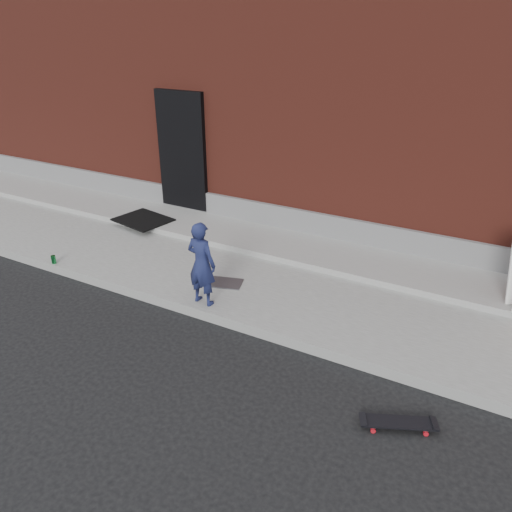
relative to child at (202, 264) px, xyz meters
The scene contains 9 objects.
ground 0.83m from the child, 33.11° to the right, with size 80.00×80.00×0.00m, color black.
sidewalk 1.49m from the child, 76.73° to the left, with size 20.00×3.00×0.15m, color gray.
apron 2.29m from the child, 82.06° to the left, with size 20.00×1.20×0.10m, color gray.
building 7.02m from the child, 87.42° to the left, with size 20.00×8.10×5.00m.
child is the anchor object (origin of this frame).
skateboard 3.15m from the child, 16.87° to the right, with size 0.75×0.48×0.08m.
soda_can 2.85m from the child, behind, with size 0.07×0.07×0.13m, color #1A8339.
doormat 3.19m from the child, 145.24° to the left, with size 0.97×0.79×0.03m, color black.
utility_plate 0.84m from the child, 93.34° to the left, with size 0.52×0.34×0.02m, color #525156.
Camera 1 is at (3.20, -4.68, 3.74)m, focal length 35.00 mm.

